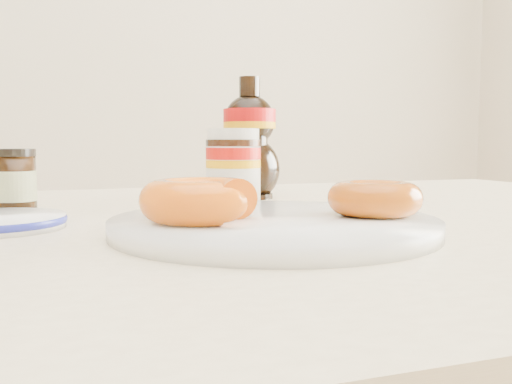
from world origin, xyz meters
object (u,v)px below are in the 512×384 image
object	(u,v)px
nutella_jar	(233,164)
syrup_bottle	(250,138)
donut_whole	(375,198)
plate	(274,225)
donut_bitten	(200,200)
dark_jar	(15,183)
dining_table	(256,285)

from	to	relation	value
nutella_jar	syrup_bottle	size ratio (longest dim) A/B	0.56
donut_whole	nutella_jar	world-z (taller)	nutella_jar
plate	syrup_bottle	bearing A→B (deg)	74.82
donut_bitten	dark_jar	xyz separation A→B (m)	(-0.16, 0.22, 0.00)
dining_table	syrup_bottle	xyz separation A→B (m)	(0.06, 0.19, 0.17)
dining_table	syrup_bottle	world-z (taller)	syrup_bottle
plate	syrup_bottle	world-z (taller)	syrup_bottle
dining_table	dark_jar	distance (m)	0.30
dining_table	plate	world-z (taller)	plate
syrup_bottle	donut_bitten	bearing A→B (deg)	-116.00
plate	donut_whole	world-z (taller)	donut_whole
donut_bitten	syrup_bottle	world-z (taller)	syrup_bottle
plate	dark_jar	xyz separation A→B (m)	(-0.24, 0.22, 0.03)
plate	donut_whole	distance (m)	0.10
plate	syrup_bottle	distance (m)	0.35
donut_bitten	donut_whole	world-z (taller)	donut_bitten
plate	donut_bitten	distance (m)	0.08
donut_whole	syrup_bottle	size ratio (longest dim) A/B	0.50
plate	nutella_jar	size ratio (longest dim) A/B	2.96
dark_jar	donut_bitten	bearing A→B (deg)	-53.59
dining_table	dark_jar	world-z (taller)	dark_jar
plate	nutella_jar	xyz separation A→B (m)	(0.03, 0.23, 0.05)
donut_whole	syrup_bottle	distance (m)	0.35
dining_table	plate	xyz separation A→B (m)	(-0.03, -0.13, 0.09)
dining_table	syrup_bottle	distance (m)	0.27
dark_jar	donut_whole	bearing A→B (deg)	-35.27
dining_table	donut_whole	bearing A→B (deg)	-64.52
plate	donut_bitten	size ratio (longest dim) A/B	2.83
donut_bitten	nutella_jar	bearing A→B (deg)	64.30
syrup_bottle	donut_whole	bearing A→B (deg)	-88.25
donut_whole	dark_jar	world-z (taller)	dark_jar
donut_whole	nutella_jar	bearing A→B (deg)	104.93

